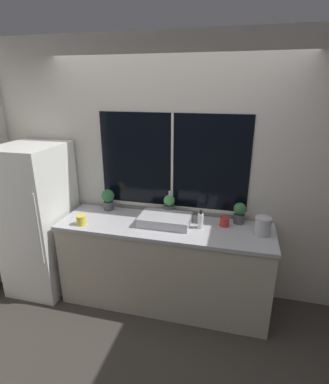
{
  "coord_description": "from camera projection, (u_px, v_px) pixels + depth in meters",
  "views": [
    {
      "loc": [
        0.66,
        -2.31,
        2.21
      ],
      "look_at": [
        0.0,
        0.3,
        1.25
      ],
      "focal_mm": 28.0,
      "sensor_mm": 36.0,
      "label": 1
    }
  ],
  "objects": [
    {
      "name": "wall_back",
      "position": [
        173.0,
        172.0,
        3.16
      ],
      "size": [
        8.0,
        0.09,
        2.7
      ],
      "color": "#BCB7AD",
      "rests_on": "ground_plane"
    },
    {
      "name": "potted_plant_center",
      "position": [
        169.0,
        206.0,
        3.15
      ],
      "size": [
        0.12,
        0.12,
        0.23
      ],
      "color": "#4C4C51",
      "rests_on": "counter"
    },
    {
      "name": "counter",
      "position": [
        164.0,
        264.0,
        3.13
      ],
      "size": [
        2.13,
        0.63,
        0.9
      ],
      "color": "#B2A893",
      "rests_on": "ground_plane"
    },
    {
      "name": "kettle",
      "position": [
        263.0,
        225.0,
        2.76
      ],
      "size": [
        0.15,
        0.15,
        0.19
      ],
      "color": "#B2B2B7",
      "rests_on": "counter"
    },
    {
      "name": "potted_plant_left",
      "position": [
        108.0,
        199.0,
        3.3
      ],
      "size": [
        0.14,
        0.14,
        0.24
      ],
      "color": "#4C4C51",
      "rests_on": "counter"
    },
    {
      "name": "potted_plant_right",
      "position": [
        240.0,
        213.0,
        2.98
      ],
      "size": [
        0.12,
        0.12,
        0.22
      ],
      "color": "#4C4C51",
      "rests_on": "counter"
    },
    {
      "name": "ground_plane",
      "position": [
        157.0,
        319.0,
        3.0
      ],
      "size": [
        14.0,
        14.0,
        0.0
      ],
      "primitive_type": "plane",
      "color": "#38332D"
    },
    {
      "name": "refrigerator",
      "position": [
        39.0,
        219.0,
        3.3
      ],
      "size": [
        0.61,
        0.73,
        1.65
      ],
      "color": "silver",
      "rests_on": "ground_plane"
    },
    {
      "name": "soap_bottle",
      "position": [
        200.0,
        221.0,
        2.89
      ],
      "size": [
        0.06,
        0.06,
        0.19
      ],
      "color": "white",
      "rests_on": "counter"
    },
    {
      "name": "sink",
      "position": [
        166.0,
        219.0,
        2.99
      ],
      "size": [
        0.5,
        0.38,
        0.28
      ],
      "color": "#ADADB2",
      "rests_on": "counter"
    },
    {
      "name": "mug_red",
      "position": [
        224.0,
        222.0,
        2.94
      ],
      "size": [
        0.09,
        0.09,
        0.09
      ],
      "color": "#B72D28",
      "rests_on": "counter"
    },
    {
      "name": "wall_left",
      "position": [
        52.0,
        148.0,
        4.38
      ],
      "size": [
        0.06,
        7.0,
        2.7
      ],
      "color": "#BCB7AD",
      "rests_on": "ground_plane"
    },
    {
      "name": "mug_yellow",
      "position": [
        81.0,
        220.0,
        2.97
      ],
      "size": [
        0.09,
        0.09,
        0.1
      ],
      "color": "gold",
      "rests_on": "counter"
    }
  ]
}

